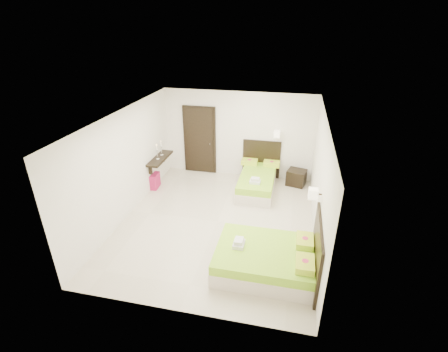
% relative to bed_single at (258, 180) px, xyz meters
% --- Properties ---
extents(floor, '(5.50, 5.50, 0.00)m').
position_rel_bed_single_xyz_m(floor, '(-0.73, -1.89, -0.29)').
color(floor, beige).
rests_on(floor, ground).
extents(bed_single, '(1.14, 1.90, 1.56)m').
position_rel_bed_single_xyz_m(bed_single, '(0.00, 0.00, 0.00)').
color(bed_single, beige).
rests_on(bed_single, ground).
extents(bed_double, '(1.90, 1.62, 1.57)m').
position_rel_bed_single_xyz_m(bed_double, '(0.64, -3.32, -0.01)').
color(bed_double, beige).
rests_on(bed_double, ground).
extents(nightstand, '(0.61, 0.57, 0.46)m').
position_rel_bed_single_xyz_m(nightstand, '(1.08, 0.52, -0.06)').
color(nightstand, black).
rests_on(nightstand, ground).
extents(ottoman, '(0.46, 0.46, 0.43)m').
position_rel_bed_single_xyz_m(ottoman, '(-3.03, -0.57, -0.07)').
color(ottoman, '#961444').
rests_on(ottoman, ground).
extents(door, '(1.02, 0.15, 2.14)m').
position_rel_bed_single_xyz_m(door, '(-1.93, 0.80, 0.76)').
color(door, black).
rests_on(door, ground).
extents(console_shelf, '(0.35, 1.20, 0.78)m').
position_rel_bed_single_xyz_m(console_shelf, '(-2.82, -0.29, 0.53)').
color(console_shelf, black).
rests_on(console_shelf, ground).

